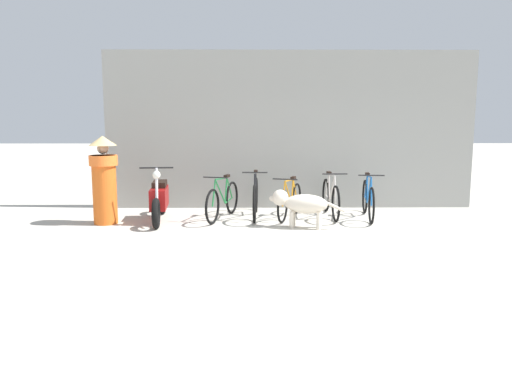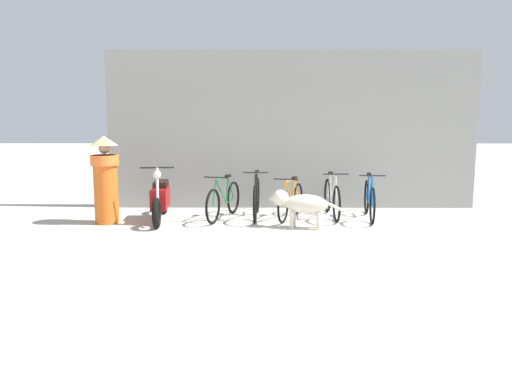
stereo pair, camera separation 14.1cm
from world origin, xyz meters
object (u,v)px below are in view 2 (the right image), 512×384
(person_in_robes, at_px, (105,178))
(bicycle_1, at_px, (256,198))
(bicycle_0, at_px, (224,200))
(bicycle_2, at_px, (291,201))
(bicycle_3, at_px, (332,198))
(stray_dog, at_px, (301,204))
(bicycle_4, at_px, (369,200))
(motorcycle, at_px, (160,199))

(person_in_robes, bearing_deg, bicycle_1, -164.48)
(bicycle_0, xyz_separation_m, bicycle_2, (1.26, 0.05, -0.01))
(bicycle_3, distance_m, stray_dog, 1.20)
(bicycle_1, xyz_separation_m, bicycle_3, (1.44, 0.06, -0.01))
(bicycle_2, bearing_deg, bicycle_4, 107.50)
(bicycle_0, relative_size, motorcycle, 0.87)
(bicycle_2, distance_m, person_in_robes, 3.39)
(bicycle_1, xyz_separation_m, bicycle_4, (2.11, -0.13, -0.01))
(bicycle_2, distance_m, bicycle_3, 0.80)
(bicycle_3, xyz_separation_m, person_in_robes, (-4.11, -0.61, 0.46))
(bicycle_1, xyz_separation_m, stray_dog, (0.76, -0.93, 0.05))
(motorcycle, bearing_deg, stray_dog, 71.27)
(bicycle_0, height_order, bicycle_2, bicycle_0)
(person_in_robes, bearing_deg, bicycle_0, -164.47)
(bicycle_2, bearing_deg, motorcycle, -64.20)
(bicycle_1, bearing_deg, bicycle_4, 88.78)
(bicycle_2, height_order, person_in_robes, person_in_robes)
(motorcycle, height_order, person_in_robes, person_in_robes)
(stray_dog, bearing_deg, bicycle_3, -109.74)
(person_in_robes, bearing_deg, stray_dog, 177.66)
(stray_dog, relative_size, person_in_robes, 0.82)
(motorcycle, bearing_deg, person_in_robes, -81.74)
(bicycle_4, bearing_deg, person_in_robes, -78.53)
(bicycle_2, bearing_deg, bicycle_1, -76.71)
(bicycle_3, bearing_deg, bicycle_4, 72.14)
(motorcycle, bearing_deg, bicycle_3, 91.64)
(bicycle_4, relative_size, motorcycle, 0.91)
(bicycle_0, relative_size, bicycle_3, 0.96)
(bicycle_2, relative_size, stray_dog, 1.17)
(bicycle_4, xyz_separation_m, stray_dog, (-1.34, -0.79, 0.06))
(bicycle_1, bearing_deg, bicycle_2, 85.87)
(bicycle_2, distance_m, bicycle_4, 1.46)
(bicycle_2, xyz_separation_m, bicycle_3, (0.79, 0.14, 0.03))
(bicycle_2, xyz_separation_m, bicycle_4, (1.46, -0.06, 0.03))
(bicycle_1, distance_m, motorcycle, 1.79)
(stray_dog, bearing_deg, person_in_robes, 8.15)
(bicycle_1, bearing_deg, person_in_robes, -76.02)
(stray_dog, bearing_deg, bicycle_0, -15.84)
(bicycle_2, bearing_deg, stray_dog, 27.52)
(bicycle_1, xyz_separation_m, bicycle_2, (0.65, -0.07, -0.04))
(bicycle_1, xyz_separation_m, person_in_robes, (-2.68, -0.55, 0.44))
(bicycle_1, height_order, motorcycle, motorcycle)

